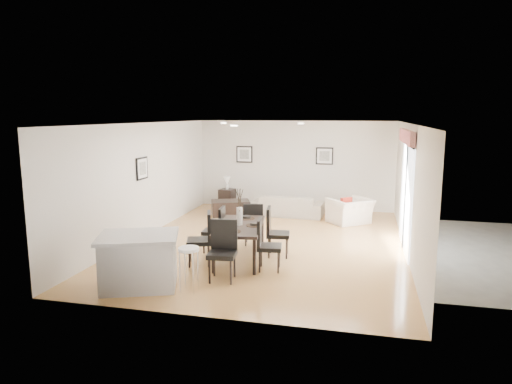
% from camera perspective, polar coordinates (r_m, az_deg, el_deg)
% --- Properties ---
extents(ground, '(8.00, 8.00, 0.00)m').
position_cam_1_polar(ground, '(10.49, 1.51, -6.34)').
color(ground, tan).
rests_on(ground, ground).
extents(wall_back, '(6.00, 0.04, 2.70)m').
position_cam_1_polar(wall_back, '(14.10, 4.89, 3.38)').
color(wall_back, silver).
rests_on(wall_back, ground).
extents(wall_front, '(6.00, 0.04, 2.70)m').
position_cam_1_polar(wall_front, '(6.41, -5.83, -4.34)').
color(wall_front, silver).
rests_on(wall_front, ground).
extents(wall_left, '(0.04, 8.00, 2.70)m').
position_cam_1_polar(wall_left, '(11.19, -13.66, 1.49)').
color(wall_left, silver).
rests_on(wall_left, ground).
extents(wall_right, '(0.04, 8.00, 2.70)m').
position_cam_1_polar(wall_right, '(10.03, 18.57, 0.32)').
color(wall_right, silver).
rests_on(wall_right, ground).
extents(ceiling, '(6.00, 8.00, 0.02)m').
position_cam_1_polar(ceiling, '(10.08, 1.58, 8.58)').
color(ceiling, white).
rests_on(ceiling, wall_back).
extents(sofa, '(2.06, 0.89, 0.59)m').
position_cam_1_polar(sofa, '(13.18, 4.02, -1.70)').
color(sofa, '#A39684').
rests_on(sofa, ground).
extents(armchair, '(1.37, 1.35, 0.67)m').
position_cam_1_polar(armchair, '(12.48, 11.64, -2.34)').
color(armchair, white).
rests_on(armchair, ground).
extents(dining_table, '(1.10, 1.85, 0.73)m').
position_cam_1_polar(dining_table, '(9.10, -2.05, -4.56)').
color(dining_table, black).
rests_on(dining_table, ground).
extents(dining_chair_wnear, '(0.59, 0.59, 1.04)m').
position_cam_1_polar(dining_chair_wnear, '(8.93, -6.58, -5.42)').
color(dining_chair_wnear, black).
rests_on(dining_chair_wnear, ground).
extents(dining_chair_wfar, '(0.46, 0.46, 0.96)m').
position_cam_1_polar(dining_chair_wfar, '(9.72, -4.87, -4.38)').
color(dining_chair_wfar, black).
rests_on(dining_chair_wfar, ground).
extents(dining_chair_enear, '(0.50, 0.50, 0.98)m').
position_cam_1_polar(dining_chair_enear, '(8.57, 1.15, -6.21)').
color(dining_chair_enear, black).
rests_on(dining_chair_enear, ground).
extents(dining_chair_efar, '(0.51, 0.51, 1.02)m').
position_cam_1_polar(dining_chair_efar, '(9.39, 2.26, -4.65)').
color(dining_chair_efar, black).
rests_on(dining_chair_efar, ground).
extents(dining_chair_head, '(0.52, 0.52, 1.06)m').
position_cam_1_polar(dining_chair_head, '(8.13, -4.14, -6.81)').
color(dining_chair_head, black).
rests_on(dining_chair_head, ground).
extents(dining_chair_foot, '(0.51, 0.51, 0.96)m').
position_cam_1_polar(dining_chair_foot, '(10.15, -0.33, -3.74)').
color(dining_chair_foot, black).
rests_on(dining_chair_foot, ground).
extents(vase, '(0.94, 1.44, 0.73)m').
position_cam_1_polar(vase, '(9.02, -2.07, -2.26)').
color(vase, white).
rests_on(vase, dining_table).
extents(coffee_table, '(1.24, 1.00, 0.43)m').
position_cam_1_polar(coffee_table, '(13.23, -3.20, -2.00)').
color(coffee_table, black).
rests_on(coffee_table, ground).
extents(side_table, '(0.49, 0.49, 0.58)m').
position_cam_1_polar(side_table, '(14.36, -3.62, -0.78)').
color(side_table, black).
rests_on(side_table, ground).
extents(table_lamp, '(0.20, 0.20, 0.39)m').
position_cam_1_polar(table_lamp, '(14.27, -3.64, 1.36)').
color(table_lamp, white).
rests_on(table_lamp, side_table).
extents(cushion, '(0.31, 0.30, 0.33)m').
position_cam_1_polar(cushion, '(12.35, 11.21, -1.45)').
color(cushion, '#A32315').
rests_on(cushion, armchair).
extents(kitchen_island, '(1.56, 1.39, 0.91)m').
position_cam_1_polar(kitchen_island, '(8.02, -14.41, -8.30)').
color(kitchen_island, silver).
rests_on(kitchen_island, ground).
extents(bar_stool, '(0.34, 0.34, 0.75)m').
position_cam_1_polar(bar_stool, '(7.60, -8.40, -7.65)').
color(bar_stool, white).
rests_on(bar_stool, ground).
extents(framed_print_back_left, '(0.52, 0.04, 0.52)m').
position_cam_1_polar(framed_print_back_left, '(14.36, -1.46, 4.73)').
color(framed_print_back_left, black).
rests_on(framed_print_back_left, wall_back).
extents(framed_print_back_right, '(0.52, 0.04, 0.52)m').
position_cam_1_polar(framed_print_back_right, '(13.94, 8.56, 4.47)').
color(framed_print_back_right, black).
rests_on(framed_print_back_right, wall_back).
extents(framed_print_left_wall, '(0.04, 0.52, 0.52)m').
position_cam_1_polar(framed_print_left_wall, '(10.97, -14.06, 2.89)').
color(framed_print_left_wall, black).
rests_on(framed_print_left_wall, wall_left).
extents(sliding_door, '(0.12, 2.70, 2.57)m').
position_cam_1_polar(sliding_door, '(10.28, 18.28, 2.33)').
color(sliding_door, white).
rests_on(sliding_door, wall_right).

